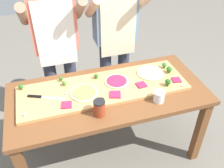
{
  "coord_description": "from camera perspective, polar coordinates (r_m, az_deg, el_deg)",
  "views": [
    {
      "loc": [
        -0.45,
        -1.55,
        2.07
      ],
      "look_at": [
        0.04,
        0.01,
        0.82
      ],
      "focal_mm": 40.31,
      "sensor_mm": 36.0,
      "label": 1
    }
  ],
  "objects": [
    {
      "name": "ground_plane",
      "position": [
        2.62,
        -0.69,
        -14.7
      ],
      "size": [
        8.0,
        8.0,
        0.0
      ],
      "primitive_type": "plane",
      "color": "#6B665B"
    },
    {
      "name": "prep_table",
      "position": [
        2.15,
        -0.82,
        -3.97
      ],
      "size": [
        1.64,
        0.76,
        0.75
      ],
      "color": "brown",
      "rests_on": "ground"
    },
    {
      "name": "cutting_board",
      "position": [
        2.1,
        -1.9,
        -0.95
      ],
      "size": [
        1.4,
        0.44,
        0.03
      ],
      "primitive_type": "cube",
      "color": "tan",
      "rests_on": "prep_table"
    },
    {
      "name": "chefs_knife",
      "position": [
        2.06,
        -15.8,
        -2.85
      ],
      "size": [
        0.28,
        0.14,
        0.02
      ],
      "color": "#B7BABF",
      "rests_on": "cutting_board"
    },
    {
      "name": "pizza_whole_pesto_green",
      "position": [
        2.04,
        -6.36,
        -1.91
      ],
      "size": [
        0.23,
        0.23,
        0.02
      ],
      "color": "beige",
      "rests_on": "cutting_board"
    },
    {
      "name": "pizza_whole_beet_magenta",
      "position": [
        2.14,
        1.08,
        0.64
      ],
      "size": [
        0.21,
        0.21,
        0.02
      ],
      "color": "beige",
      "rests_on": "cutting_board"
    },
    {
      "name": "pizza_whole_cheese_artichoke",
      "position": [
        2.27,
        8.68,
        2.55
      ],
      "size": [
        0.24,
        0.24,
        0.02
      ],
      "color": "beige",
      "rests_on": "cutting_board"
    },
    {
      "name": "pizza_slice_far_right",
      "position": [
        2.01,
        0.73,
        -2.4
      ],
      "size": [
        0.11,
        0.11,
        0.01
      ],
      "primitive_type": "cube",
      "rotation": [
        0.0,
        0.0,
        -0.3
      ],
      "color": "#9E234C",
      "rests_on": "cutting_board"
    },
    {
      "name": "pizza_slice_near_left",
      "position": [
        1.94,
        -10.26,
        -4.68
      ],
      "size": [
        0.09,
        0.09,
        0.01
      ],
      "primitive_type": "cube",
      "rotation": [
        0.0,
        0.0,
        -0.17
      ],
      "color": "#9E234C",
      "rests_on": "cutting_board"
    },
    {
      "name": "pizza_slice_center",
      "position": [
        2.12,
        6.67,
        -0.18
      ],
      "size": [
        0.08,
        0.08,
        0.01
      ],
      "primitive_type": "cube",
      "rotation": [
        0.0,
        0.0,
        0.1
      ],
      "color": "#9E234C",
      "rests_on": "cutting_board"
    },
    {
      "name": "pizza_slice_far_left",
      "position": [
        2.23,
        14.4,
        0.93
      ],
      "size": [
        0.08,
        0.08,
        0.01
      ],
      "primitive_type": "cube",
      "rotation": [
        0.0,
        0.0,
        -0.19
      ],
      "color": "#9E234C",
      "rests_on": "cutting_board"
    },
    {
      "name": "broccoli_floret_center_left",
      "position": [
        2.18,
        -11.48,
        1.2
      ],
      "size": [
        0.03,
        0.03,
        0.05
      ],
      "color": "#366618",
      "rests_on": "cutting_board"
    },
    {
      "name": "broccoli_floret_back_left",
      "position": [
        2.18,
        -19.98,
        -0.57
      ],
      "size": [
        0.04,
        0.04,
        0.05
      ],
      "color": "#366618",
      "rests_on": "cutting_board"
    },
    {
      "name": "broccoli_floret_front_left",
      "position": [
        2.13,
        -10.76,
        0.21
      ],
      "size": [
        0.04,
        0.04,
        0.05
      ],
      "color": "#487A23",
      "rests_on": "cutting_board"
    },
    {
      "name": "broccoli_floret_front_mid",
      "position": [
        2.18,
        -3.6,
        1.85
      ],
      "size": [
        0.04,
        0.04,
        0.05
      ],
      "color": "#366618",
      "rests_on": "cutting_board"
    },
    {
      "name": "broccoli_floret_back_right",
      "position": [
        2.13,
        12.55,
        0.42
      ],
      "size": [
        0.05,
        0.05,
        0.07
      ],
      "color": "#2C5915",
      "rests_on": "cutting_board"
    },
    {
      "name": "broccoli_floret_center_right",
      "position": [
        2.35,
        11.78,
        4.24
      ],
      "size": [
        0.04,
        0.04,
        0.06
      ],
      "color": "#3F7220",
      "rests_on": "cutting_board"
    },
    {
      "name": "broccoli_floret_front_right",
      "position": [
        2.3,
        12.83,
        3.26
      ],
      "size": [
        0.05,
        0.05,
        0.07
      ],
      "color": "#366618",
      "rests_on": "cutting_board"
    },
    {
      "name": "broccoli_floret_back_mid",
      "position": [
        1.93,
        -2.26,
        -3.55
      ],
      "size": [
        0.04,
        0.04,
        0.05
      ],
      "color": "#2C5915",
      "rests_on": "cutting_board"
    },
    {
      "name": "cheese_crumble_a",
      "position": [
        1.94,
        -19.2,
        -6.6
      ],
      "size": [
        0.02,
        0.02,
        0.02
      ],
      "primitive_type": "cube",
      "rotation": [
        0.0,
        0.0,
        0.34
      ],
      "color": "silver",
      "rests_on": "cutting_board"
    },
    {
      "name": "cheese_crumble_b",
      "position": [
        2.04,
        -10.44,
        -2.24
      ],
      "size": [
        0.02,
        0.02,
        0.01
      ],
      "primitive_type": "cube",
      "rotation": [
        0.0,
        0.0,
        1.07
      ],
      "color": "silver",
      "rests_on": "cutting_board"
    },
    {
      "name": "cheese_crumble_c",
      "position": [
        2.17,
        15.7,
        -0.41
      ],
      "size": [
        0.02,
        0.02,
        0.01
      ],
      "primitive_type": "cube",
      "rotation": [
        0.0,
        0.0,
        0.58
      ],
      "color": "silver",
      "rests_on": "cutting_board"
    },
    {
      "name": "flour_cup",
      "position": [
        2.01,
        10.6,
        -2.95
      ],
      "size": [
        0.09,
        0.09,
        0.09
      ],
      "color": "white",
      "rests_on": "prep_table"
    },
    {
      "name": "sauce_jar",
      "position": [
        1.84,
        -2.87,
        -5.45
      ],
      "size": [
        0.09,
        0.09,
        0.13
      ],
      "color": "#99381E",
      "rests_on": "prep_table"
    },
    {
      "name": "cook_left",
      "position": [
        2.4,
        -12.68,
        9.84
      ],
      "size": [
        0.54,
        0.39,
        1.67
      ],
      "color": "#333847",
      "rests_on": "ground"
    },
    {
      "name": "cook_right",
      "position": [
        2.49,
        0.71,
        11.88
      ],
      "size": [
        0.54,
        0.39,
        1.67
      ],
      "color": "#333847",
      "rests_on": "ground"
    }
  ]
}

